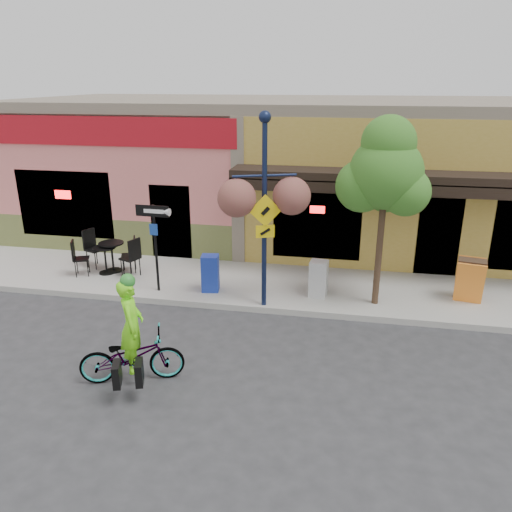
{
  "coord_description": "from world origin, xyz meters",
  "views": [
    {
      "loc": [
        2.0,
        -9.79,
        5.14
      ],
      "look_at": [
        0.06,
        0.5,
        1.4
      ],
      "focal_mm": 35.0,
      "sensor_mm": 36.0,
      "label": 1
    }
  ],
  "objects_px": {
    "one_way_sign": "(156,249)",
    "newspaper_box_blue": "(210,273)",
    "lamp_post": "(264,214)",
    "building": "(292,166)",
    "bicycle": "(132,356)",
    "cyclist_rider": "(133,338)",
    "newspaper_box_grey": "(318,279)",
    "street_tree": "(382,213)"
  },
  "relations": [
    {
      "from": "bicycle",
      "to": "one_way_sign",
      "type": "distance_m",
      "value": 3.79
    },
    {
      "from": "one_way_sign",
      "to": "bicycle",
      "type": "bearing_deg",
      "value": -73.13
    },
    {
      "from": "building",
      "to": "lamp_post",
      "type": "relative_size",
      "value": 4.15
    },
    {
      "from": "lamp_post",
      "to": "street_tree",
      "type": "xyz_separation_m",
      "value": [
        2.55,
        0.57,
        -0.02
      ]
    },
    {
      "from": "cyclist_rider",
      "to": "newspaper_box_blue",
      "type": "xyz_separation_m",
      "value": [
        0.32,
        3.83,
        -0.24
      ]
    },
    {
      "from": "newspaper_box_blue",
      "to": "one_way_sign",
      "type": "bearing_deg",
      "value": -178.1
    },
    {
      "from": "building",
      "to": "newspaper_box_blue",
      "type": "bearing_deg",
      "value": -101.1
    },
    {
      "from": "bicycle",
      "to": "one_way_sign",
      "type": "height_order",
      "value": "one_way_sign"
    },
    {
      "from": "bicycle",
      "to": "newspaper_box_grey",
      "type": "distance_m",
      "value": 5.01
    },
    {
      "from": "building",
      "to": "bicycle",
      "type": "bearing_deg",
      "value": -99.01
    },
    {
      "from": "newspaper_box_blue",
      "to": "cyclist_rider",
      "type": "bearing_deg",
      "value": -103.13
    },
    {
      "from": "lamp_post",
      "to": "one_way_sign",
      "type": "relative_size",
      "value": 2.01
    },
    {
      "from": "bicycle",
      "to": "lamp_post",
      "type": "relative_size",
      "value": 0.42
    },
    {
      "from": "cyclist_rider",
      "to": "street_tree",
      "type": "height_order",
      "value": "street_tree"
    },
    {
      "from": "cyclist_rider",
      "to": "one_way_sign",
      "type": "relative_size",
      "value": 0.78
    },
    {
      "from": "lamp_post",
      "to": "newspaper_box_blue",
      "type": "relative_size",
      "value": 4.78
    },
    {
      "from": "building",
      "to": "newspaper_box_blue",
      "type": "height_order",
      "value": "building"
    },
    {
      "from": "cyclist_rider",
      "to": "one_way_sign",
      "type": "xyz_separation_m",
      "value": [
        -0.96,
        3.6,
        0.39
      ]
    },
    {
      "from": "bicycle",
      "to": "newspaper_box_grey",
      "type": "xyz_separation_m",
      "value": [
        3.02,
        4.0,
        0.11
      ]
    },
    {
      "from": "lamp_post",
      "to": "street_tree",
      "type": "height_order",
      "value": "lamp_post"
    },
    {
      "from": "building",
      "to": "one_way_sign",
      "type": "relative_size",
      "value": 8.33
    },
    {
      "from": "newspaper_box_grey",
      "to": "newspaper_box_blue",
      "type": "bearing_deg",
      "value": -170.52
    },
    {
      "from": "cyclist_rider",
      "to": "newspaper_box_grey",
      "type": "relative_size",
      "value": 1.91
    },
    {
      "from": "newspaper_box_blue",
      "to": "newspaper_box_grey",
      "type": "bearing_deg",
      "value": -4.71
    },
    {
      "from": "bicycle",
      "to": "street_tree",
      "type": "height_order",
      "value": "street_tree"
    },
    {
      "from": "newspaper_box_grey",
      "to": "street_tree",
      "type": "xyz_separation_m",
      "value": [
        1.35,
        -0.16,
        1.73
      ]
    },
    {
      "from": "lamp_post",
      "to": "newspaper_box_grey",
      "type": "distance_m",
      "value": 2.24
    },
    {
      "from": "building",
      "to": "one_way_sign",
      "type": "xyz_separation_m",
      "value": [
        -2.51,
        -6.5,
        -1.01
      ]
    },
    {
      "from": "building",
      "to": "newspaper_box_blue",
      "type": "distance_m",
      "value": 6.6
    },
    {
      "from": "bicycle",
      "to": "newspaper_box_blue",
      "type": "bearing_deg",
      "value": -24.53
    },
    {
      "from": "newspaper_box_grey",
      "to": "lamp_post",
      "type": "bearing_deg",
      "value": -142.6
    },
    {
      "from": "building",
      "to": "one_way_sign",
      "type": "height_order",
      "value": "building"
    },
    {
      "from": "newspaper_box_blue",
      "to": "newspaper_box_grey",
      "type": "relative_size",
      "value": 1.03
    },
    {
      "from": "newspaper_box_grey",
      "to": "street_tree",
      "type": "height_order",
      "value": "street_tree"
    },
    {
      "from": "lamp_post",
      "to": "building",
      "type": "bearing_deg",
      "value": 71.56
    },
    {
      "from": "bicycle",
      "to": "newspaper_box_blue",
      "type": "height_order",
      "value": "newspaper_box_blue"
    },
    {
      "from": "one_way_sign",
      "to": "newspaper_box_grey",
      "type": "bearing_deg",
      "value": 8.5
    },
    {
      "from": "bicycle",
      "to": "newspaper_box_blue",
      "type": "distance_m",
      "value": 3.85
    },
    {
      "from": "cyclist_rider",
      "to": "newspaper_box_blue",
      "type": "distance_m",
      "value": 3.85
    },
    {
      "from": "newspaper_box_blue",
      "to": "street_tree",
      "type": "xyz_separation_m",
      "value": [
        3.99,
        0.0,
        1.71
      ]
    },
    {
      "from": "one_way_sign",
      "to": "newspaper_box_blue",
      "type": "distance_m",
      "value": 1.45
    },
    {
      "from": "bicycle",
      "to": "lamp_post",
      "type": "bearing_deg",
      "value": -48.07
    }
  ]
}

